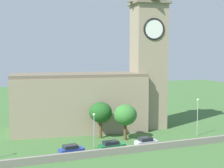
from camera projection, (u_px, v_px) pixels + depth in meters
The scene contains 10 objects.
ground_plane at pixel (99, 130), 74.36m from camera, with size 200.00×200.00×0.00m, color #3D6633.
church at pixel (99, 89), 74.50m from camera, with size 34.40×14.30×31.15m.
quay_barrier at pixel (134, 149), 58.23m from camera, with size 57.66×0.70×1.19m, color gray.
car_blue at pixel (71, 150), 56.82m from camera, with size 4.21×2.46×1.71m.
car_green at pixel (112, 145), 59.52m from camera, with size 4.80×2.27×1.63m.
car_silver at pixel (146, 142), 61.51m from camera, with size 4.04×2.21×1.77m.
streetlamp_west_mid at pixel (94, 125), 60.45m from camera, with size 0.44×0.44×6.19m.
streetlamp_central at pixel (198, 111), 69.03m from camera, with size 0.44×0.44×7.54m.
tree_riverside_east at pixel (101, 113), 67.50m from camera, with size 4.44×4.44×7.08m.
tree_churchyard at pixel (125, 115), 66.04m from camera, with size 4.42×4.42×6.86m.
Camera 1 is at (-24.52, -53.86, 17.13)m, focal length 55.58 mm.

